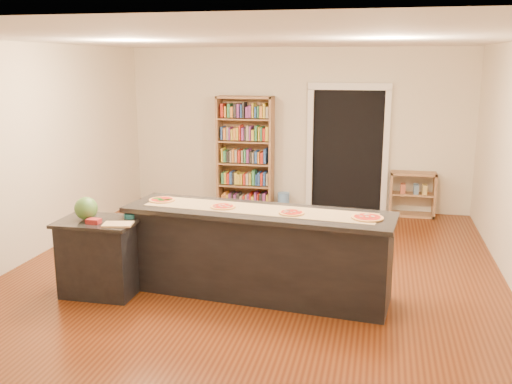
% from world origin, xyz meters
% --- Properties ---
extents(room, '(6.00, 7.00, 2.80)m').
position_xyz_m(room, '(0.00, 0.00, 1.40)').
color(room, beige).
rests_on(room, ground).
extents(doorway, '(1.40, 0.09, 2.21)m').
position_xyz_m(doorway, '(0.90, 3.46, 1.20)').
color(doorway, black).
rests_on(doorway, room).
extents(kitchen_island, '(2.96, 0.80, 0.98)m').
position_xyz_m(kitchen_island, '(0.19, -0.55, 0.49)').
color(kitchen_island, black).
rests_on(kitchen_island, ground).
extents(side_counter, '(0.86, 0.63, 0.86)m').
position_xyz_m(side_counter, '(-1.54, -0.91, 0.43)').
color(side_counter, black).
rests_on(side_counter, ground).
extents(bookshelf, '(0.99, 0.35, 1.98)m').
position_xyz_m(bookshelf, '(-0.88, 3.27, 0.99)').
color(bookshelf, '#9B714B').
rests_on(bookshelf, ground).
extents(low_shelf, '(0.75, 0.32, 0.75)m').
position_xyz_m(low_shelf, '(2.02, 3.29, 0.38)').
color(low_shelf, '#9B714B').
rests_on(low_shelf, ground).
extents(waste_bin, '(0.21, 0.21, 0.30)m').
position_xyz_m(waste_bin, '(-0.17, 3.24, 0.15)').
color(waste_bin, '#5686C1').
rests_on(waste_bin, ground).
extents(kraft_paper, '(2.60, 0.72, 0.00)m').
position_xyz_m(kraft_paper, '(0.19, -0.53, 0.98)').
color(kraft_paper, '#A58555').
rests_on(kraft_paper, kitchen_island).
extents(watermelon, '(0.25, 0.25, 0.25)m').
position_xyz_m(watermelon, '(-1.66, -0.92, 0.98)').
color(watermelon, '#144214').
rests_on(watermelon, side_counter).
extents(cutting_board, '(0.34, 0.26, 0.02)m').
position_xyz_m(cutting_board, '(-1.23, -1.05, 0.87)').
color(cutting_board, tan).
rests_on(cutting_board, side_counter).
extents(package_red, '(0.15, 0.11, 0.05)m').
position_xyz_m(package_red, '(-1.51, -1.04, 0.88)').
color(package_red, maroon).
rests_on(package_red, side_counter).
extents(package_teal, '(0.13, 0.13, 0.05)m').
position_xyz_m(package_teal, '(-1.23, -0.75, 0.88)').
color(package_teal, '#195966').
rests_on(package_teal, side_counter).
extents(pizza_a, '(0.31, 0.31, 0.02)m').
position_xyz_m(pizza_a, '(-0.99, -0.39, 0.99)').
color(pizza_a, tan).
rests_on(pizza_a, kitchen_island).
extents(pizza_b, '(0.29, 0.29, 0.02)m').
position_xyz_m(pizza_b, '(-0.21, -0.54, 0.99)').
color(pizza_b, tan).
rests_on(pizza_b, kitchen_island).
extents(pizza_c, '(0.28, 0.28, 0.02)m').
position_xyz_m(pizza_c, '(0.57, -0.64, 0.99)').
color(pizza_c, tan).
rests_on(pizza_c, kitchen_island).
extents(pizza_d, '(0.32, 0.32, 0.02)m').
position_xyz_m(pizza_d, '(1.36, -0.66, 0.99)').
color(pizza_d, tan).
rests_on(pizza_d, kitchen_island).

